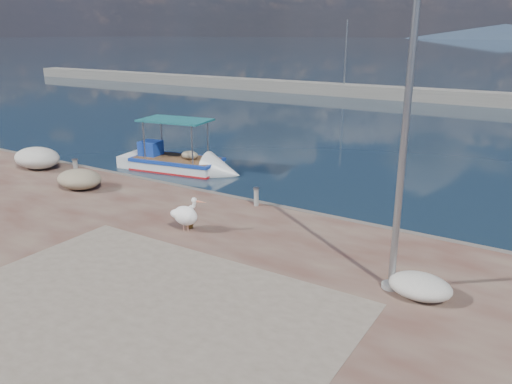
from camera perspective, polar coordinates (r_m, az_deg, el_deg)
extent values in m
plane|color=#162635|center=(13.91, -8.47, -9.17)|extent=(1400.00, 1400.00, 0.00)
cube|color=gray|center=(11.19, -14.80, -13.82)|extent=(9.00, 7.00, 0.01)
cube|color=gray|center=(50.30, 22.90, 9.92)|extent=(120.00, 2.20, 1.20)
cylinder|color=gray|center=(53.34, 10.20, 15.05)|extent=(0.16, 0.16, 7.00)
cone|color=#28384C|center=(663.93, 26.53, 16.12)|extent=(220.00, 220.00, 16.00)
cube|color=white|center=(24.19, -8.96, 2.72)|extent=(6.10, 2.81, 0.96)
cube|color=#18399E|center=(24.08, -9.01, 3.71)|extent=(4.49, 2.62, 0.14)
cube|color=#A71418|center=(24.20, -8.95, 2.60)|extent=(4.48, 2.60, 0.12)
cube|color=#18399E|center=(24.79, -11.94, 4.91)|extent=(1.04, 1.04, 0.71)
cube|color=#17565E|center=(23.70, -9.22, 8.11)|extent=(3.47, 2.31, 0.08)
cylinder|color=tan|center=(15.35, -8.27, -3.91)|extent=(0.04, 0.04, 0.27)
cylinder|color=tan|center=(15.31, -7.78, -3.95)|extent=(0.04, 0.04, 0.27)
ellipsoid|color=white|center=(15.20, -8.08, -2.69)|extent=(0.96, 0.78, 0.59)
cylinder|color=white|center=(15.03, -7.21, -1.70)|extent=(0.22, 0.17, 0.50)
sphere|color=white|center=(14.95, -7.09, -0.93)|extent=(0.17, 0.17, 0.17)
cone|color=#F98A61|center=(14.90, -6.37, -1.12)|extent=(0.40, 0.23, 0.12)
cylinder|color=gray|center=(11.25, 16.56, 5.46)|extent=(0.16, 0.16, 7.00)
cylinder|color=gray|center=(12.41, 15.15, -10.29)|extent=(0.44, 0.44, 0.10)
cylinder|color=gray|center=(17.30, 0.03, -0.58)|extent=(0.16, 0.16, 0.63)
cylinder|color=gray|center=(17.20, 0.03, 0.42)|extent=(0.22, 0.22, 0.05)
cylinder|color=gray|center=(22.22, -19.91, 2.61)|extent=(0.18, 0.18, 0.71)
cylinder|color=gray|center=(22.14, -20.01, 3.50)|extent=(0.25, 0.25, 0.06)
imported|color=#33722D|center=(15.49, -7.52, -3.38)|extent=(0.46, 0.43, 0.42)
ellipsoid|color=#BDAB8D|center=(20.43, -19.54, 1.40)|extent=(1.87, 1.46, 0.73)
ellipsoid|color=silver|center=(12.10, 18.25, -10.19)|extent=(1.42, 1.07, 0.53)
ellipsoid|color=silver|center=(24.17, -23.74, 3.59)|extent=(2.27, 1.65, 0.93)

